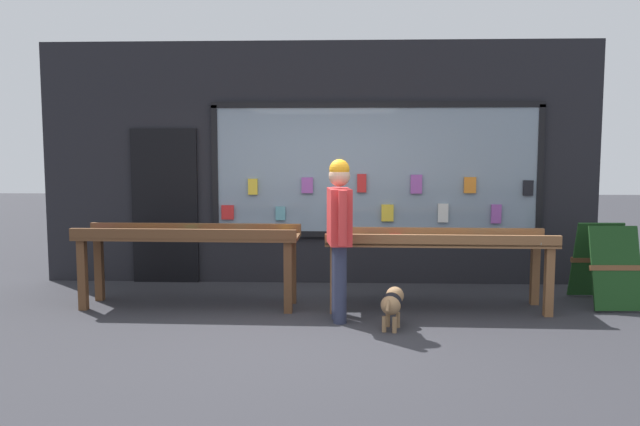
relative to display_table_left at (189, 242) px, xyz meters
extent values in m
plane|color=#2D2D33|center=(1.42, -0.94, -0.75)|extent=(40.00, 40.00, 0.00)
cube|color=black|center=(1.42, 1.46, 0.88)|extent=(7.50, 0.20, 3.26)
cube|color=gray|center=(2.21, 1.33, 0.79)|extent=(4.34, 0.03, 1.73)
cube|color=black|center=(2.21, 1.33, 1.65)|extent=(4.42, 0.06, 0.08)
cube|color=black|center=(2.21, 1.33, -0.08)|extent=(4.42, 0.06, 0.08)
cube|color=black|center=(0.04, 1.33, 0.79)|extent=(0.08, 0.06, 1.73)
cube|color=black|center=(4.37, 1.33, 0.79)|extent=(0.08, 0.06, 1.73)
cube|color=red|center=(0.21, 1.29, 0.22)|extent=(0.17, 0.03, 0.19)
cube|color=yellow|center=(0.55, 1.29, 0.57)|extent=(0.13, 0.03, 0.22)
cube|color=#5999A5|center=(0.92, 1.29, 0.21)|extent=(0.13, 0.03, 0.19)
cube|color=#994CA5|center=(1.29, 1.29, 0.59)|extent=(0.15, 0.03, 0.21)
cube|color=#2659B2|center=(1.66, 1.29, 0.22)|extent=(0.16, 0.03, 0.21)
cube|color=red|center=(2.01, 1.29, 0.62)|extent=(0.12, 0.03, 0.25)
cube|color=yellow|center=(2.36, 1.29, 0.22)|extent=(0.16, 0.03, 0.23)
cube|color=#994CA5|center=(2.74, 1.29, 0.61)|extent=(0.15, 0.03, 0.25)
cube|color=silver|center=(3.10, 1.29, 0.22)|extent=(0.14, 0.03, 0.25)
cube|color=orange|center=(3.45, 1.29, 0.59)|extent=(0.16, 0.03, 0.21)
cube|color=#994CA5|center=(3.81, 1.29, 0.21)|extent=(0.13, 0.03, 0.25)
cube|color=black|center=(4.22, 1.29, 0.56)|extent=(0.13, 0.03, 0.20)
cube|color=black|center=(-0.66, 1.33, 0.30)|extent=(0.90, 0.04, 2.10)
cube|color=brown|center=(-1.18, -0.21, -0.35)|extent=(0.09, 0.09, 0.80)
cube|color=brown|center=(1.16, -0.25, -0.35)|extent=(0.09, 0.09, 0.80)
cube|color=brown|center=(-1.17, 0.25, -0.35)|extent=(0.09, 0.09, 0.80)
cube|color=brown|center=(1.17, 0.20, -0.35)|extent=(0.09, 0.09, 0.80)
cube|color=brown|center=(0.00, 0.00, 0.07)|extent=(2.55, 0.67, 0.04)
cube|color=brown|center=(-0.01, -0.28, 0.13)|extent=(2.54, 0.11, 0.12)
cube|color=brown|center=(0.00, 0.27, 0.13)|extent=(2.54, 0.11, 0.12)
cube|color=#994CA5|center=(-1.10, 0.08, 0.09)|extent=(0.16, 0.24, 0.02)
cube|color=yellow|center=(-0.54, -0.01, 0.09)|extent=(0.19, 0.25, 0.02)
cube|color=#338C4C|center=(-0.03, 0.16, 0.10)|extent=(0.17, 0.23, 0.03)
cube|color=#5999A5|center=(0.57, 0.05, 0.10)|extent=(0.18, 0.23, 0.02)
cube|color=yellow|center=(1.10, 0.10, 0.10)|extent=(0.17, 0.23, 0.03)
cube|color=brown|center=(1.67, -0.24, -0.38)|extent=(0.09, 0.09, 0.75)
cube|color=brown|center=(4.01, -0.29, -0.38)|extent=(0.09, 0.09, 0.75)
cube|color=brown|center=(1.68, 0.29, -0.38)|extent=(0.09, 0.09, 0.75)
cube|color=brown|center=(4.02, 0.24, -0.38)|extent=(0.09, 0.09, 0.75)
cube|color=brown|center=(2.84, 0.00, 0.02)|extent=(2.55, 0.74, 0.04)
cube|color=brown|center=(2.84, -0.32, 0.08)|extent=(2.54, 0.11, 0.12)
cube|color=brown|center=(2.85, 0.31, 0.08)|extent=(2.54, 0.11, 0.12)
cube|color=yellow|center=(1.69, -0.20, 0.05)|extent=(0.17, 0.21, 0.02)
cube|color=#994CA5|center=(2.09, 0.13, 0.06)|extent=(0.20, 0.21, 0.03)
cube|color=red|center=(2.39, 0.21, 0.06)|extent=(0.14, 0.20, 0.03)
cube|color=#5999A5|center=(2.68, 0.01, 0.06)|extent=(0.20, 0.25, 0.03)
cube|color=yellow|center=(3.01, -0.03, 0.05)|extent=(0.16, 0.22, 0.02)
cube|color=#5999A5|center=(3.35, 0.07, 0.05)|extent=(0.15, 0.21, 0.02)
cube|color=silver|center=(3.66, 0.09, 0.06)|extent=(0.14, 0.23, 0.03)
cube|color=#5999A5|center=(3.93, -0.24, 0.06)|extent=(0.19, 0.26, 0.03)
cylinder|color=#2D334C|center=(1.74, -0.65, -0.34)|extent=(0.14, 0.14, 0.82)
cylinder|color=#2D334C|center=(1.72, -0.49, -0.34)|extent=(0.14, 0.14, 0.82)
cube|color=red|center=(1.73, -0.57, 0.36)|extent=(0.27, 0.49, 0.58)
cylinder|color=red|center=(1.76, -0.86, 0.38)|extent=(0.09, 0.09, 0.55)
cylinder|color=red|center=(1.69, -0.28, 0.38)|extent=(0.09, 0.09, 0.55)
sphere|color=tan|center=(1.73, -0.57, 0.79)|extent=(0.22, 0.22, 0.22)
sphere|color=orange|center=(1.73, -0.57, 0.85)|extent=(0.21, 0.21, 0.21)
ellipsoid|color=#99724C|center=(2.26, -0.87, -0.49)|extent=(0.28, 0.37, 0.21)
ellipsoid|color=black|center=(2.26, -0.87, -0.48)|extent=(0.26, 0.25, 0.22)
sphere|color=#99724C|center=(2.31, -0.68, -0.45)|extent=(0.19, 0.19, 0.19)
cylinder|color=#99724C|center=(2.21, -1.06, -0.46)|extent=(0.05, 0.10, 0.12)
cylinder|color=#99724C|center=(2.33, -0.79, -0.67)|extent=(0.04, 0.04, 0.16)
cylinder|color=#99724C|center=(2.23, -0.77, -0.67)|extent=(0.04, 0.04, 0.16)
cylinder|color=#99724C|center=(2.28, -0.98, -0.67)|extent=(0.04, 0.04, 0.16)
cylinder|color=#99724C|center=(2.18, -0.96, -0.67)|extent=(0.04, 0.04, 0.16)
cube|color=#193F19|center=(4.85, 0.02, -0.27)|extent=(0.56, 0.31, 0.93)
cube|color=brown|center=(4.85, 0.02, -0.27)|extent=(0.59, 0.07, 0.07)
cube|color=#193F19|center=(4.84, 0.56, -0.27)|extent=(0.56, 0.31, 0.93)
cube|color=brown|center=(4.84, 0.56, -0.27)|extent=(0.59, 0.07, 0.07)
camera|label=1|loc=(1.77, -7.04, 1.04)|focal=35.00mm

